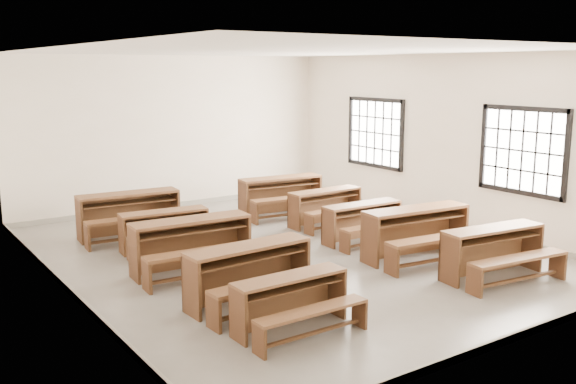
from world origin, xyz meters
TOP-DOWN VIEW (x-y plane):
  - room at (0.09, 0.00)m, footprint 8.50×8.50m
  - desk_set_0 at (-1.72, -2.59)m, footprint 1.40×0.73m
  - desk_set_1 at (-1.67, -1.62)m, footprint 1.72×0.95m
  - desk_set_2 at (-1.71, -0.05)m, footprint 1.81×1.03m
  - desk_set_3 at (-1.56, 1.28)m, footprint 1.51×0.89m
  - desk_set_4 at (-1.74, 2.38)m, footprint 1.82×1.05m
  - desk_set_5 at (1.72, -2.69)m, footprint 1.70×1.02m
  - desk_set_6 at (1.49, -1.41)m, footprint 1.87×1.11m
  - desk_set_7 at (1.46, -0.17)m, footprint 1.49×0.81m
  - desk_set_8 at (1.66, 1.13)m, footprint 1.51×0.80m
  - desk_set_9 at (1.45, 2.34)m, footprint 1.80×1.08m

SIDE VIEW (x-z plane):
  - desk_set_0 at x=-1.72m, z-range 0.05..0.68m
  - desk_set_3 at x=-1.56m, z-range 0.05..0.70m
  - desk_set_7 at x=1.46m, z-range 0.05..0.72m
  - desk_set_8 at x=1.66m, z-range 0.06..0.73m
  - desk_set_5 at x=1.72m, z-range 0.06..0.78m
  - desk_set_1 at x=-1.67m, z-range 0.06..0.82m
  - desk_set_9 at x=1.45m, z-range 0.06..0.83m
  - desk_set_4 at x=-1.74m, z-range 0.07..0.85m
  - desk_set_2 at x=-1.71m, z-range 0.07..0.86m
  - desk_set_6 at x=1.49m, z-range 0.07..0.87m
  - room at x=0.09m, z-range 0.54..3.74m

